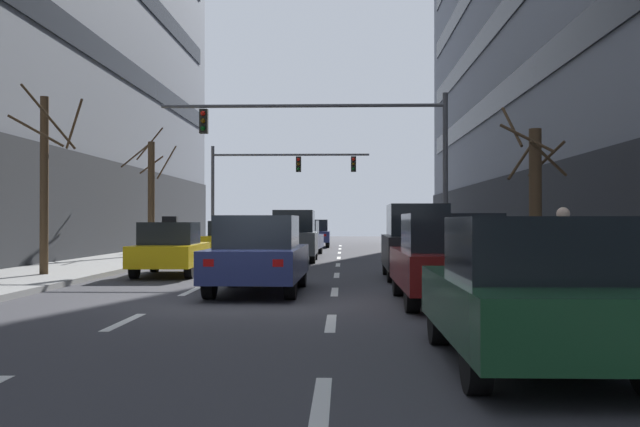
% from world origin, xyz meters
% --- Properties ---
extents(ground_plane, '(120.00, 120.00, 0.00)m').
position_xyz_m(ground_plane, '(0.00, 0.00, 0.00)').
color(ground_plane, '#38383D').
extents(sidewalk_right, '(3.71, 80.00, 0.14)m').
position_xyz_m(sidewalk_right, '(6.78, 0.00, 0.07)').
color(sidewalk_right, gray).
rests_on(sidewalk_right, ground).
extents(lane_stripe_l1_s3, '(0.16, 2.00, 0.01)m').
position_xyz_m(lane_stripe_l1_s3, '(-1.64, -3.00, 0.00)').
color(lane_stripe_l1_s3, silver).
rests_on(lane_stripe_l1_s3, ground).
extents(lane_stripe_l1_s4, '(0.16, 2.00, 0.01)m').
position_xyz_m(lane_stripe_l1_s4, '(-1.64, 2.00, 0.00)').
color(lane_stripe_l1_s4, silver).
rests_on(lane_stripe_l1_s4, ground).
extents(lane_stripe_l1_s5, '(0.16, 2.00, 0.01)m').
position_xyz_m(lane_stripe_l1_s5, '(-1.64, 7.00, 0.00)').
color(lane_stripe_l1_s5, silver).
rests_on(lane_stripe_l1_s5, ground).
extents(lane_stripe_l1_s6, '(0.16, 2.00, 0.01)m').
position_xyz_m(lane_stripe_l1_s6, '(-1.64, 12.00, 0.00)').
color(lane_stripe_l1_s6, silver).
rests_on(lane_stripe_l1_s6, ground).
extents(lane_stripe_l1_s7, '(0.16, 2.00, 0.01)m').
position_xyz_m(lane_stripe_l1_s7, '(-1.64, 17.00, 0.00)').
color(lane_stripe_l1_s7, silver).
rests_on(lane_stripe_l1_s7, ground).
extents(lane_stripe_l1_s8, '(0.16, 2.00, 0.01)m').
position_xyz_m(lane_stripe_l1_s8, '(-1.64, 22.00, 0.00)').
color(lane_stripe_l1_s8, silver).
rests_on(lane_stripe_l1_s8, ground).
extents(lane_stripe_l1_s9, '(0.16, 2.00, 0.01)m').
position_xyz_m(lane_stripe_l1_s9, '(-1.64, 27.00, 0.00)').
color(lane_stripe_l1_s9, silver).
rests_on(lane_stripe_l1_s9, ground).
extents(lane_stripe_l1_s10, '(0.16, 2.00, 0.01)m').
position_xyz_m(lane_stripe_l1_s10, '(-1.64, 32.00, 0.00)').
color(lane_stripe_l1_s10, silver).
rests_on(lane_stripe_l1_s10, ground).
extents(lane_stripe_l2_s2, '(0.16, 2.00, 0.01)m').
position_xyz_m(lane_stripe_l2_s2, '(1.64, -8.00, 0.00)').
color(lane_stripe_l2_s2, silver).
rests_on(lane_stripe_l2_s2, ground).
extents(lane_stripe_l2_s3, '(0.16, 2.00, 0.01)m').
position_xyz_m(lane_stripe_l2_s3, '(1.64, -3.00, 0.00)').
color(lane_stripe_l2_s3, silver).
rests_on(lane_stripe_l2_s3, ground).
extents(lane_stripe_l2_s4, '(0.16, 2.00, 0.01)m').
position_xyz_m(lane_stripe_l2_s4, '(1.64, 2.00, 0.00)').
color(lane_stripe_l2_s4, silver).
rests_on(lane_stripe_l2_s4, ground).
extents(lane_stripe_l2_s5, '(0.16, 2.00, 0.01)m').
position_xyz_m(lane_stripe_l2_s5, '(1.64, 7.00, 0.00)').
color(lane_stripe_l2_s5, silver).
rests_on(lane_stripe_l2_s5, ground).
extents(lane_stripe_l2_s6, '(0.16, 2.00, 0.01)m').
position_xyz_m(lane_stripe_l2_s6, '(1.64, 12.00, 0.00)').
color(lane_stripe_l2_s6, silver).
rests_on(lane_stripe_l2_s6, ground).
extents(lane_stripe_l2_s7, '(0.16, 2.00, 0.01)m').
position_xyz_m(lane_stripe_l2_s7, '(1.64, 17.00, 0.00)').
color(lane_stripe_l2_s7, silver).
rests_on(lane_stripe_l2_s7, ground).
extents(lane_stripe_l2_s8, '(0.16, 2.00, 0.01)m').
position_xyz_m(lane_stripe_l2_s8, '(1.64, 22.00, 0.00)').
color(lane_stripe_l2_s8, silver).
rests_on(lane_stripe_l2_s8, ground).
extents(lane_stripe_l2_s9, '(0.16, 2.00, 0.01)m').
position_xyz_m(lane_stripe_l2_s9, '(1.64, 27.00, 0.00)').
color(lane_stripe_l2_s9, silver).
rests_on(lane_stripe_l2_s9, ground).
extents(lane_stripe_l2_s10, '(0.16, 2.00, 0.01)m').
position_xyz_m(lane_stripe_l2_s10, '(1.64, 32.00, 0.00)').
color(lane_stripe_l2_s10, silver).
rests_on(lane_stripe_l2_s10, ground).
extents(car_driving_0, '(1.91, 4.48, 1.67)m').
position_xyz_m(car_driving_0, '(0.07, 29.76, 0.82)').
color(car_driving_0, black).
rests_on(car_driving_0, ground).
extents(taxi_driving_1, '(1.92, 4.25, 1.74)m').
position_xyz_m(taxi_driving_1, '(-3.25, 6.78, 0.77)').
color(taxi_driving_1, black).
rests_on(taxi_driving_1, ground).
extents(car_driving_2, '(2.00, 4.39, 1.62)m').
position_xyz_m(car_driving_2, '(-0.14, 19.34, 0.80)').
color(car_driving_2, black).
rests_on(car_driving_2, ground).
extents(taxi_driving_3, '(1.86, 4.29, 1.77)m').
position_xyz_m(taxi_driving_3, '(-3.38, 18.62, 0.79)').
color(taxi_driving_3, black).
rests_on(taxi_driving_3, ground).
extents(car_driving_4, '(2.00, 4.63, 1.72)m').
position_xyz_m(car_driving_4, '(-0.05, 1.73, 0.85)').
color(car_driving_4, black).
rests_on(car_driving_4, ground).
extents(car_driving_5, '(1.77, 4.18, 2.02)m').
position_xyz_m(car_driving_5, '(-0.08, 14.07, 1.00)').
color(car_driving_5, black).
rests_on(car_driving_5, ground).
extents(car_parked_0, '(1.85, 4.41, 1.65)m').
position_xyz_m(car_parked_0, '(3.88, -6.33, 0.81)').
color(car_parked_0, black).
rests_on(car_parked_0, ground).
extents(car_parked_1, '(1.97, 4.67, 1.75)m').
position_xyz_m(car_parked_1, '(3.88, -0.31, 0.86)').
color(car_parked_1, black).
rests_on(car_parked_1, ground).
extents(car_parked_2, '(1.82, 4.28, 2.06)m').
position_xyz_m(car_parked_2, '(3.88, 5.83, 1.03)').
color(car_parked_2, black).
rests_on(car_parked_2, ground).
extents(traffic_signal_0, '(9.87, 0.35, 5.85)m').
position_xyz_m(traffic_signal_0, '(2.14, 10.49, 4.29)').
color(traffic_signal_0, '#4C4C51').
rests_on(traffic_signal_0, sidewalk_right).
extents(traffic_signal_1, '(8.67, 0.35, 5.56)m').
position_xyz_m(traffic_signal_1, '(-2.15, 25.16, 4.12)').
color(traffic_signal_1, '#4C4C51').
rests_on(traffic_signal_1, sidewalk_left).
extents(street_tree_1, '(1.82, 2.15, 5.09)m').
position_xyz_m(street_tree_1, '(-6.37, 5.30, 2.75)').
color(street_tree_1, '#4C3823').
rests_on(street_tree_1, sidewalk_left).
extents(street_tree_2, '(1.63, 1.64, 4.26)m').
position_xyz_m(street_tree_2, '(6.40, 3.00, 2.10)').
color(street_tree_2, '#4C3823').
rests_on(street_tree_2, sidewalk_right).
extents(street_tree_3, '(2.33, 1.61, 5.58)m').
position_xyz_m(street_tree_3, '(-6.42, 16.53, 2.72)').
color(street_tree_3, '#4C3823').
rests_on(street_tree_3, sidewalk_left).
extents(pedestrian_0, '(0.29, 0.51, 1.58)m').
position_xyz_m(pedestrian_0, '(5.94, 12.86, 1.05)').
color(pedestrian_0, black).
rests_on(pedestrian_0, sidewalk_right).
extents(pedestrian_1, '(0.44, 0.36, 1.70)m').
position_xyz_m(pedestrian_1, '(5.52, -2.16, 1.13)').
color(pedestrian_1, black).
rests_on(pedestrian_1, sidewalk_right).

